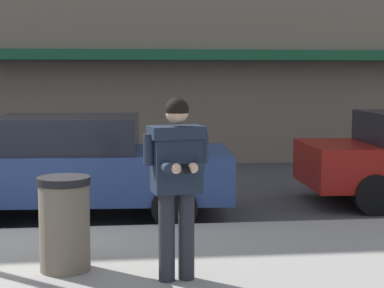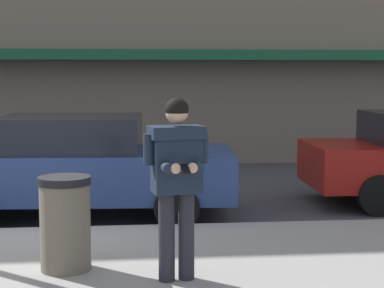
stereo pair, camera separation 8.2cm
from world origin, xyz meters
TOP-DOWN VIEW (x-y plane):
  - ground_plane at (0.00, 0.00)m, footprint 80.00×80.00m
  - curb_paint_line at (1.00, 0.05)m, footprint 28.00×0.12m
  - parked_sedan_mid at (0.60, 0.99)m, footprint 4.60×2.14m
  - man_texting_on_phone at (1.78, -2.57)m, footprint 0.64×0.62m
  - trash_bin at (0.66, -2.11)m, footprint 0.55×0.55m

SIDE VIEW (x-z plane):
  - ground_plane at x=0.00m, z-range 0.00..0.00m
  - curb_paint_line at x=1.00m, z-range 0.00..0.01m
  - trash_bin at x=0.66m, z-range 0.14..1.12m
  - parked_sedan_mid at x=0.60m, z-range 0.02..1.56m
  - man_texting_on_phone at x=1.78m, z-range 0.35..2.15m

